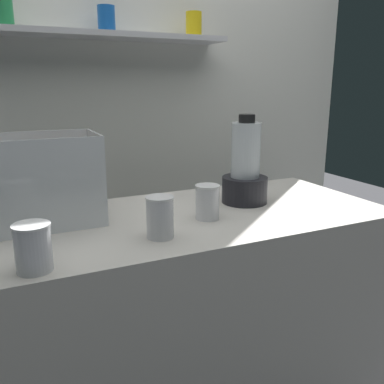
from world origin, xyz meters
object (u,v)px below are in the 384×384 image
Objects in this scene: juice_cup_carrot_far_left at (33,250)px; juice_cup_pomegranate_middle at (207,204)px; carrot_display_bin at (51,195)px; juice_cup_orange_left at (160,220)px; blender_pitcher at (245,171)px.

juice_cup_carrot_far_left is 1.02× the size of juice_cup_pomegranate_middle.
carrot_display_bin is 0.52m from juice_cup_pomegranate_middle.
juice_cup_orange_left is 1.08× the size of juice_cup_pomegranate_middle.
juice_cup_orange_left is at bearing 13.00° from juice_cup_carrot_far_left.
carrot_display_bin is at bearing 158.79° from juice_cup_pomegranate_middle.
juice_cup_carrot_far_left reaches higher than juice_cup_pomegranate_middle.
juice_cup_orange_left reaches higher than juice_cup_carrot_far_left.
juice_cup_pomegranate_middle is (0.21, 0.10, -0.00)m from juice_cup_orange_left.
juice_cup_orange_left is 0.23m from juice_cup_pomegranate_middle.
juice_cup_carrot_far_left is at bearing -167.00° from juice_cup_orange_left.
juice_cup_orange_left is (0.27, -0.28, -0.04)m from carrot_display_bin.
juice_cup_pomegranate_middle is at bearing 25.32° from juice_cup_orange_left.
blender_pitcher reaches higher than juice_cup_orange_left.
juice_cup_pomegranate_middle is (0.48, -0.19, -0.04)m from carrot_display_bin.
juice_cup_carrot_far_left is 0.37m from juice_cup_orange_left.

